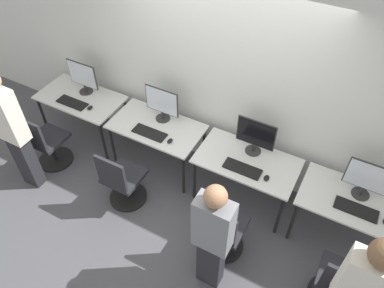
{
  "coord_description": "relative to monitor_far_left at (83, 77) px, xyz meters",
  "views": [
    {
      "loc": [
        1.45,
        -2.55,
        3.95
      ],
      "look_at": [
        0.0,
        0.13,
        0.87
      ],
      "focal_mm": 35.0,
      "sensor_mm": 36.0,
      "label": 1
    }
  ],
  "objects": [
    {
      "name": "ground_plane",
      "position": [
        1.88,
        -0.47,
        -0.97
      ],
      "size": [
        20.0,
        20.0,
        0.0
      ],
      "primitive_type": "plane",
      "color": "#4C4C51"
    },
    {
      "name": "wall_back",
      "position": [
        1.88,
        0.32,
        0.43
      ],
      "size": [
        12.0,
        0.05,
        2.8
      ],
      "color": "silver",
      "rests_on": "ground_plane"
    },
    {
      "name": "desk_far_left",
      "position": [
        -0.0,
        -0.14,
        -0.33
      ],
      "size": [
        1.19,
        0.66,
        0.72
      ],
      "color": "silver",
      "rests_on": "ground_plane"
    },
    {
      "name": "monitor_far_left",
      "position": [
        0.0,
        0.0,
        0.0
      ],
      "size": [
        0.46,
        0.19,
        0.47
      ],
      "color": "#2D2D2D",
      "rests_on": "desk_far_left"
    },
    {
      "name": "keyboard_far_left",
      "position": [
        0.0,
        -0.29,
        -0.24
      ],
      "size": [
        0.44,
        0.17,
        0.02
      ],
      "color": "black",
      "rests_on": "desk_far_left"
    },
    {
      "name": "mouse_far_left",
      "position": [
        0.29,
        -0.27,
        -0.24
      ],
      "size": [
        0.06,
        0.09,
        0.03
      ],
      "color": "black",
      "rests_on": "desk_far_left"
    },
    {
      "name": "office_chair_far_left",
      "position": [
        -0.08,
        -0.84,
        -0.6
      ],
      "size": [
        0.48,
        0.48,
        0.9
      ],
      "color": "black",
      "rests_on": "ground_plane"
    },
    {
      "name": "person_far_left",
      "position": [
        -0.06,
        -1.2,
        -0.0
      ],
      "size": [
        0.36,
        0.23,
        1.76
      ],
      "color": "#232328",
      "rests_on": "ground_plane"
    },
    {
      "name": "desk_left",
      "position": [
        1.25,
        -0.14,
        -0.33
      ],
      "size": [
        1.19,
        0.66,
        0.72
      ],
      "color": "silver",
      "rests_on": "ground_plane"
    },
    {
      "name": "monitor_left",
      "position": [
        1.25,
        0.03,
        0.0
      ],
      "size": [
        0.46,
        0.19,
        0.47
      ],
      "color": "#2D2D2D",
      "rests_on": "desk_left"
    },
    {
      "name": "keyboard_left",
      "position": [
        1.25,
        -0.29,
        -0.24
      ],
      "size": [
        0.44,
        0.17,
        0.02
      ],
      "color": "black",
      "rests_on": "desk_left"
    },
    {
      "name": "mouse_left",
      "position": [
        1.55,
        -0.3,
        -0.24
      ],
      "size": [
        0.06,
        0.09,
        0.03
      ],
      "color": "black",
      "rests_on": "desk_left"
    },
    {
      "name": "office_chair_left",
      "position": [
        1.2,
        -0.89,
        -0.6
      ],
      "size": [
        0.48,
        0.48,
        0.9
      ],
      "color": "black",
      "rests_on": "ground_plane"
    },
    {
      "name": "desk_right",
      "position": [
        2.5,
        -0.14,
        -0.33
      ],
      "size": [
        1.19,
        0.66,
        0.72
      ],
      "color": "silver",
      "rests_on": "ground_plane"
    },
    {
      "name": "monitor_right",
      "position": [
        2.5,
        0.04,
        0.0
      ],
      "size": [
        0.46,
        0.19,
        0.47
      ],
      "color": "#2D2D2D",
      "rests_on": "desk_right"
    },
    {
      "name": "keyboard_right",
      "position": [
        2.5,
        -0.29,
        -0.24
      ],
      "size": [
        0.44,
        0.17,
        0.02
      ],
      "color": "black",
      "rests_on": "desk_right"
    },
    {
      "name": "mouse_right",
      "position": [
        2.79,
        -0.29,
        -0.24
      ],
      "size": [
        0.06,
        0.09,
        0.03
      ],
      "color": "black",
      "rests_on": "desk_right"
    },
    {
      "name": "office_chair_right",
      "position": [
        2.58,
        -0.94,
        -0.6
      ],
      "size": [
        0.48,
        0.48,
        0.9
      ],
      "color": "black",
      "rests_on": "ground_plane"
    },
    {
      "name": "person_right",
      "position": [
        2.62,
        -1.3,
        -0.12
      ],
      "size": [
        0.36,
        0.21,
        1.57
      ],
      "color": "#232328",
      "rests_on": "ground_plane"
    },
    {
      "name": "desk_far_right",
      "position": [
        3.76,
        -0.14,
        -0.33
      ],
      "size": [
        1.19,
        0.66,
        0.72
      ],
      "color": "silver",
      "rests_on": "ground_plane"
    },
    {
      "name": "monitor_far_right",
      "position": [
        3.76,
        -0.02,
        0.0
      ],
      "size": [
        0.46,
        0.19,
        0.47
      ],
      "color": "#2D2D2D",
      "rests_on": "desk_far_right"
    },
    {
      "name": "keyboard_far_right",
      "position": [
        3.76,
        -0.24,
        -0.24
      ],
      "size": [
        0.44,
        0.17,
        0.02
      ],
      "color": "black",
      "rests_on": "desk_far_right"
    },
    {
      "name": "office_chair_far_right",
      "position": [
        3.83,
        -0.94,
        -0.6
      ],
      "size": [
        0.48,
        0.48,
        0.9
      ],
      "color": "black",
      "rests_on": "ground_plane"
    }
  ]
}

